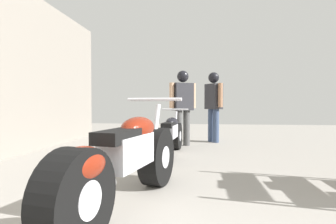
% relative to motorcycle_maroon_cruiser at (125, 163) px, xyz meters
% --- Properties ---
extents(ground_plane, '(18.05, 18.05, 0.00)m').
position_rel_motorcycle_maroon_cruiser_xyz_m(ground_plane, '(0.49, 1.61, -0.42)').
color(ground_plane, gray).
extents(motorcycle_maroon_cruiser, '(0.78, 2.16, 1.01)m').
position_rel_motorcycle_maroon_cruiser_xyz_m(motorcycle_maroon_cruiser, '(0.00, 0.00, 0.00)').
color(motorcycle_maroon_cruiser, black).
rests_on(motorcycle_maroon_cruiser, ground_plane).
extents(motorcycle_black_naked, '(0.54, 1.82, 0.85)m').
position_rel_motorcycle_maroon_cruiser_xyz_m(motorcycle_black_naked, '(0.11, 2.67, -0.07)').
color(motorcycle_black_naked, black).
rests_on(motorcycle_black_naked, ground_plane).
extents(mechanic_in_blue, '(0.61, 0.44, 1.69)m').
position_rel_motorcycle_maroon_cruiser_xyz_m(mechanic_in_blue, '(0.29, 3.84, 0.59)').
color(mechanic_in_blue, '#4C4C4C').
rests_on(mechanic_in_blue, ground_plane).
extents(mechanic_with_helmet, '(0.45, 0.63, 1.72)m').
position_rel_motorcycle_maroon_cruiser_xyz_m(mechanic_with_helmet, '(1.01, 4.55, 0.61)').
color(mechanic_with_helmet, '#384766').
rests_on(mechanic_with_helmet, ground_plane).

